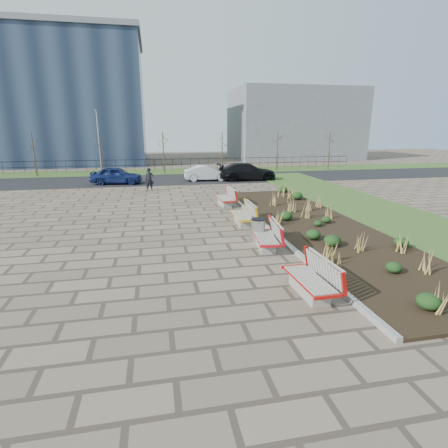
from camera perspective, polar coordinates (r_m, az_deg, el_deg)
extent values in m
plane|color=#756351|center=(10.66, -4.81, -9.31)|extent=(120.00, 120.00, 0.00)
cube|color=black|center=(16.93, 14.60, -0.18)|extent=(4.50, 18.00, 0.10)
cube|color=gray|center=(16.06, 7.09, -0.54)|extent=(0.16, 18.00, 0.15)
cube|color=#33511E|center=(19.45, 27.30, 0.48)|extent=(5.00, 38.00, 0.04)
cube|color=#33511E|center=(37.91, -9.78, 8.44)|extent=(80.00, 5.00, 0.04)
cube|color=black|center=(31.96, -9.43, 7.19)|extent=(80.00, 7.00, 0.02)
cylinder|color=#B2B2B7|center=(14.09, 5.57, -1.08)|extent=(0.55, 0.55, 0.94)
imported|color=black|center=(26.27, -12.08, 7.13)|extent=(0.61, 0.40, 1.67)
imported|color=navy|center=(30.15, -17.16, 7.59)|extent=(4.26, 2.14, 1.39)
imported|color=#BABDC2|center=(30.74, -2.77, 8.31)|extent=(4.04, 1.58, 1.31)
imported|color=black|center=(31.13, 3.76, 8.55)|extent=(5.17, 2.16, 1.49)
cube|color=slate|center=(55.76, 11.27, 15.65)|extent=(18.00, 12.00, 10.00)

